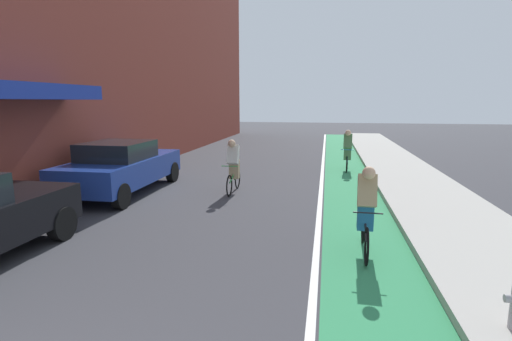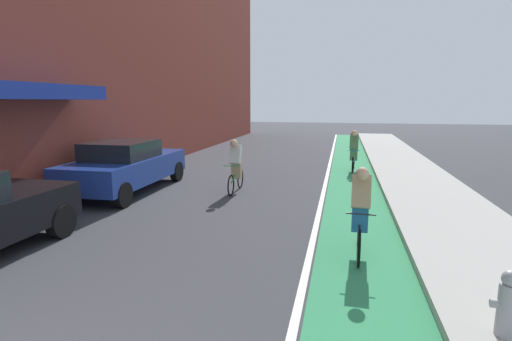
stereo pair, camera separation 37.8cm
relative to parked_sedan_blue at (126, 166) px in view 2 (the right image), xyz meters
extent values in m
plane|color=#38383D|center=(3.22, 3.37, -0.79)|extent=(71.96, 71.96, 0.00)
cube|color=#2D8451|center=(6.69, 5.37, -0.79)|extent=(1.60, 32.71, 0.00)
cube|color=white|center=(5.79, 5.37, -0.78)|extent=(0.12, 32.71, 0.00)
cube|color=#A8A59E|center=(8.76, 5.37, -0.72)|extent=(2.55, 32.71, 0.14)
cube|color=brown|center=(-2.85, 5.37, 5.25)|extent=(3.00, 32.71, 12.06)
cube|color=navy|center=(-0.80, -2.64, 2.11)|extent=(1.20, 4.40, 0.36)
cylinder|color=black|center=(0.88, -3.88, -0.46)|extent=(0.22, 0.66, 0.66)
cube|color=navy|center=(0.00, 0.05, -0.11)|extent=(1.93, 4.54, 0.70)
cube|color=black|center=(0.00, -0.18, 0.47)|extent=(1.67, 1.92, 0.55)
cylinder|color=black|center=(-0.88, 1.75, -0.46)|extent=(0.23, 0.66, 0.66)
cylinder|color=black|center=(0.83, 1.77, -0.46)|extent=(0.23, 0.66, 0.66)
cylinder|color=black|center=(-0.83, -1.67, -0.46)|extent=(0.23, 0.66, 0.66)
cylinder|color=black|center=(0.88, -1.65, -0.46)|extent=(0.23, 0.66, 0.66)
torus|color=black|center=(6.61, -4.03, -0.47)|extent=(0.06, 0.64, 0.64)
torus|color=black|center=(6.65, -2.98, -0.47)|extent=(0.06, 0.64, 0.64)
cylinder|color=black|center=(6.63, -3.51, -0.25)|extent=(0.07, 0.96, 0.33)
cylinder|color=black|center=(6.63, -3.32, -0.17)|extent=(0.04, 0.12, 0.55)
cylinder|color=black|center=(6.61, -3.95, 0.08)|extent=(0.48, 0.04, 0.02)
cube|color=#1E598C|center=(6.63, -3.40, -0.10)|extent=(0.29, 0.25, 0.56)
cube|color=tan|center=(6.63, -3.53, 0.36)|extent=(0.33, 0.41, 0.60)
sphere|color=tan|center=(6.62, -3.69, 0.70)|extent=(0.22, 0.22, 0.22)
cube|color=tan|center=(6.63, -3.41, 0.38)|extent=(0.27, 0.28, 0.39)
torus|color=black|center=(3.23, 0.12, -0.48)|extent=(0.04, 0.62, 0.62)
torus|color=black|center=(3.22, 1.17, -0.48)|extent=(0.04, 0.62, 0.62)
cylinder|color=#338C3F|center=(3.23, 0.64, -0.26)|extent=(0.04, 0.96, 0.33)
cylinder|color=#338C3F|center=(3.22, 0.82, -0.18)|extent=(0.04, 0.12, 0.55)
cylinder|color=#338C3F|center=(3.23, 0.19, 0.07)|extent=(0.48, 0.03, 0.02)
cube|color=tan|center=(3.22, 0.75, -0.11)|extent=(0.28, 0.24, 0.56)
cube|color=beige|center=(3.23, 0.62, 0.35)|extent=(0.32, 0.40, 0.60)
sphere|color=tan|center=(3.23, 0.46, 0.69)|extent=(0.22, 0.22, 0.22)
torus|color=black|center=(6.69, 4.55, -0.47)|extent=(0.08, 0.63, 0.62)
torus|color=black|center=(6.76, 5.60, -0.47)|extent=(0.08, 0.63, 0.62)
cylinder|color=#1966A5|center=(6.73, 5.08, -0.25)|extent=(0.11, 0.96, 0.33)
cylinder|color=#1966A5|center=(6.74, 5.26, -0.17)|extent=(0.04, 0.12, 0.55)
cylinder|color=#1966A5|center=(6.69, 4.63, 0.08)|extent=(0.48, 0.06, 0.02)
cube|color=#4C7247|center=(6.73, 5.18, -0.10)|extent=(0.30, 0.26, 0.56)
cube|color=#4C7247|center=(6.72, 5.05, 0.36)|extent=(0.35, 0.42, 0.60)
sphere|color=tan|center=(6.71, 4.90, 0.70)|extent=(0.22, 0.22, 0.22)
cube|color=#333842|center=(6.73, 5.18, 0.38)|extent=(0.28, 0.29, 0.39)
cylinder|color=#99999E|center=(8.10, -5.86, -0.35)|extent=(0.22, 0.22, 0.60)
sphere|color=#99999E|center=(8.10, -5.86, 0.01)|extent=(0.20, 0.20, 0.20)
cylinder|color=#99999E|center=(7.97, -5.86, -0.29)|extent=(0.10, 0.09, 0.09)
camera|label=1|loc=(5.90, -10.31, 1.89)|focal=27.16mm
camera|label=2|loc=(6.27, -10.23, 1.89)|focal=27.16mm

